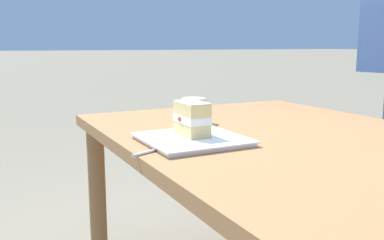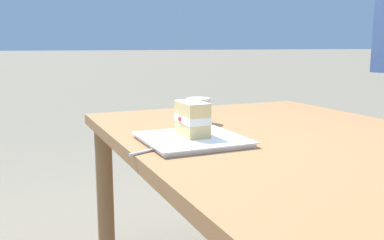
{
  "view_description": "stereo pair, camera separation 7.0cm",
  "coord_description": "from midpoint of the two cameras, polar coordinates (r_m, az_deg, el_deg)",
  "views": [
    {
      "loc": [
        0.95,
        -0.87,
        0.99
      ],
      "look_at": [
        -0.12,
        -0.32,
        0.77
      ],
      "focal_mm": 39.54,
      "sensor_mm": 36.0,
      "label": 1
    },
    {
      "loc": [
        0.98,
        -0.81,
        0.99
      ],
      "look_at": [
        -0.12,
        -0.32,
        0.77
      ],
      "focal_mm": 39.54,
      "sensor_mm": 36.0,
      "label": 2
    }
  ],
  "objects": [
    {
      "name": "coffee_cup",
      "position": [
        1.54,
        2.15,
        1.32
      ],
      "size": [
        0.09,
        0.09,
        0.09
      ],
      "color": "silver",
      "rests_on": "patio_table"
    },
    {
      "name": "dessert_fork",
      "position": [
        1.15,
        -2.92,
        -3.87
      ],
      "size": [
        0.08,
        0.16,
        0.01
      ],
      "color": "silver",
      "rests_on": "patio_table"
    },
    {
      "name": "cake_slice",
      "position": [
        1.25,
        1.63,
        0.16
      ],
      "size": [
        0.12,
        0.08,
        0.1
      ],
      "color": "#E0C17A",
      "rests_on": "dessert_plate"
    },
    {
      "name": "dessert_plate",
      "position": [
        1.24,
        1.61,
        -2.66
      ],
      "size": [
        0.29,
        0.29,
        0.02
      ],
      "color": "white",
      "rests_on": "patio_table"
    },
    {
      "name": "patio_table",
      "position": [
        1.33,
        16.45,
        -6.09
      ],
      "size": [
        1.56,
        1.03,
        0.7
      ],
      "color": "olive",
      "rests_on": "ground"
    }
  ]
}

